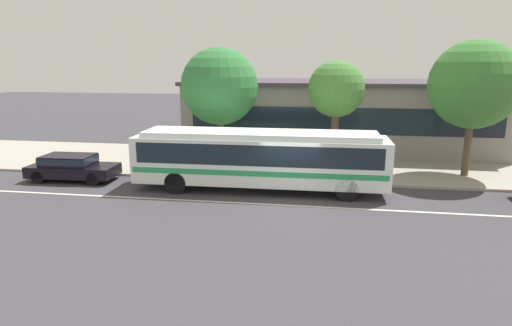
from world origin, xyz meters
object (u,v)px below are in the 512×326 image
transit_bus (260,156)px  street_tree_near_stop (220,87)px  pedestrian_waiting_near_sign (322,156)px  street_tree_mid_block (336,90)px  pedestrian_walking_along_curb (303,156)px  sedan_behind_bus (71,166)px  bus_stop_sign (360,149)px  street_tree_far_end (474,85)px

transit_bus → street_tree_near_stop: bearing=123.8°
pedestrian_waiting_near_sign → street_tree_mid_block: bearing=65.3°
pedestrian_waiting_near_sign → street_tree_mid_block: size_ratio=0.29×
pedestrian_walking_along_curb → street_tree_mid_block: 3.96m
transit_bus → street_tree_mid_block: size_ratio=1.99×
street_tree_near_stop → street_tree_mid_block: 6.32m
sedan_behind_bus → street_tree_near_stop: (6.70, 4.12, 3.77)m
street_tree_near_stop → street_tree_mid_block: bearing=-0.2°
pedestrian_walking_along_curb → street_tree_near_stop: street_tree_near_stop is taller
transit_bus → street_tree_near_stop: street_tree_near_stop is taller
bus_stop_sign → pedestrian_waiting_near_sign: bearing=149.0°
transit_bus → pedestrian_waiting_near_sign: size_ratio=6.93×
transit_bus → pedestrian_walking_along_curb: bearing=56.1°
sedan_behind_bus → bus_stop_sign: 14.33m
pedestrian_walking_along_curb → street_tree_near_stop: 6.05m
street_tree_mid_block → street_tree_far_end: (6.67, -0.49, 0.34)m
transit_bus → sedan_behind_bus: transit_bus is taller
street_tree_far_end → street_tree_near_stop: bearing=177.8°
sedan_behind_bus → street_tree_near_stop: bearing=31.6°
street_tree_mid_block → pedestrian_waiting_near_sign: bearing=-114.7°
pedestrian_waiting_near_sign → street_tree_mid_block: 3.62m
pedestrian_waiting_near_sign → street_tree_mid_block: street_tree_mid_block is taller
sedan_behind_bus → pedestrian_walking_along_curb: size_ratio=2.63×
pedestrian_waiting_near_sign → bus_stop_sign: size_ratio=0.67×
bus_stop_sign → street_tree_far_end: 6.57m
street_tree_mid_block → street_tree_far_end: street_tree_far_end is taller
street_tree_near_stop → pedestrian_waiting_near_sign: bearing=-13.8°
street_tree_far_end → bus_stop_sign: bearing=-160.3°
street_tree_far_end → pedestrian_walking_along_curb: bearing=-172.6°
transit_bus → sedan_behind_bus: (-9.60, 0.21, -0.88)m
street_tree_near_stop → street_tree_mid_block: size_ratio=1.12×
street_tree_near_stop → street_tree_far_end: size_ratio=0.96×
transit_bus → street_tree_far_end: (10.09, 3.83, 3.12)m
pedestrian_waiting_near_sign → street_tree_far_end: 8.20m
pedestrian_waiting_near_sign → bus_stop_sign: 2.20m
pedestrian_walking_along_curb → street_tree_far_end: bearing=7.4°
sedan_behind_bus → bus_stop_sign: (14.20, 1.64, 0.98)m
pedestrian_walking_along_curb → street_tree_far_end: (8.24, 1.07, 3.63)m
bus_stop_sign → street_tree_far_end: size_ratio=0.36×
pedestrian_walking_along_curb → street_tree_mid_block: (1.57, 1.56, 3.29)m
pedestrian_walking_along_curb → street_tree_far_end: size_ratio=0.24×
sedan_behind_bus → bus_stop_sign: size_ratio=1.77×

